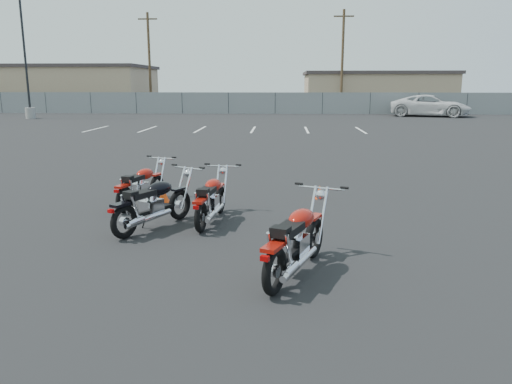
{
  "coord_description": "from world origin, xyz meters",
  "views": [
    {
      "loc": [
        0.66,
        -8.06,
        2.54
      ],
      "look_at": [
        0.2,
        0.6,
        0.65
      ],
      "focal_mm": 35.0,
      "sensor_mm": 36.0,
      "label": 1
    }
  ],
  "objects_px": {
    "motorcycle_second_black": "(154,204)",
    "motorcycle_front_red": "(141,186)",
    "motorcycle_third_red": "(211,199)",
    "motorcycle_rear_red": "(297,241)",
    "white_van": "(431,99)"
  },
  "relations": [
    {
      "from": "motorcycle_second_black",
      "to": "motorcycle_third_red",
      "type": "height_order",
      "value": "motorcycle_second_black"
    },
    {
      "from": "motorcycle_rear_red",
      "to": "motorcycle_second_black",
      "type": "bearing_deg",
      "value": 140.15
    },
    {
      "from": "motorcycle_second_black",
      "to": "motorcycle_third_red",
      "type": "distance_m",
      "value": 1.07
    },
    {
      "from": "motorcycle_front_red",
      "to": "motorcycle_third_red",
      "type": "distance_m",
      "value": 2.05
    },
    {
      "from": "motorcycle_front_red",
      "to": "motorcycle_third_red",
      "type": "height_order",
      "value": "motorcycle_third_red"
    },
    {
      "from": "white_van",
      "to": "motorcycle_front_red",
      "type": "bearing_deg",
      "value": 171.12
    },
    {
      "from": "motorcycle_third_red",
      "to": "white_van",
      "type": "height_order",
      "value": "white_van"
    },
    {
      "from": "motorcycle_rear_red",
      "to": "white_van",
      "type": "xyz_separation_m",
      "value": [
        11.36,
        33.92,
        0.84
      ]
    },
    {
      "from": "motorcycle_third_red",
      "to": "white_van",
      "type": "distance_m",
      "value": 33.93
    },
    {
      "from": "motorcycle_second_black",
      "to": "motorcycle_rear_red",
      "type": "distance_m",
      "value": 3.23
    },
    {
      "from": "motorcycle_front_red",
      "to": "white_van",
      "type": "bearing_deg",
      "value": 64.28
    },
    {
      "from": "motorcycle_third_red",
      "to": "motorcycle_rear_red",
      "type": "bearing_deg",
      "value": -59.19
    },
    {
      "from": "motorcycle_rear_red",
      "to": "white_van",
      "type": "bearing_deg",
      "value": 71.48
    },
    {
      "from": "motorcycle_front_red",
      "to": "motorcycle_second_black",
      "type": "xyz_separation_m",
      "value": [
        0.69,
        -1.68,
        0.03
      ]
    },
    {
      "from": "motorcycle_second_black",
      "to": "motorcycle_front_red",
      "type": "bearing_deg",
      "value": 112.34
    }
  ]
}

